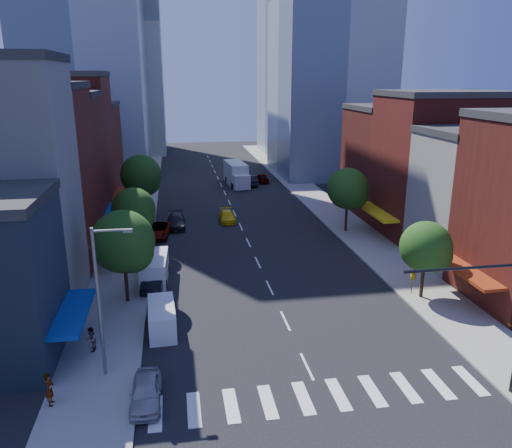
{
  "coord_description": "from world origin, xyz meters",
  "views": [
    {
      "loc": [
        -7.44,
        -25.82,
        16.98
      ],
      "look_at": [
        -0.82,
        14.1,
        5.0
      ],
      "focal_mm": 35.0,
      "sensor_mm": 36.0,
      "label": 1
    }
  ],
  "objects": [
    {
      "name": "cargo_van_near",
      "position": [
        -8.76,
        5.91,
        0.95
      ],
      "size": [
        2.03,
        4.58,
        1.91
      ],
      "rotation": [
        0.0,
        0.0,
        0.05
      ],
      "color": "white",
      "rests_on": "ground"
    },
    {
      "name": "tree_left_far",
      "position": [
        -11.35,
        35.92,
        5.2
      ],
      "size": [
        5.0,
        5.0,
        7.75
      ],
      "color": "black",
      "rests_on": "sidewalk_left"
    },
    {
      "name": "tree_left_near",
      "position": [
        -11.35,
        10.92,
        4.87
      ],
      "size": [
        4.8,
        4.8,
        7.3
      ],
      "color": "black",
      "rests_on": "sidewalk_left"
    },
    {
      "name": "parked_car_second",
      "position": [
        -9.5,
        13.68,
        0.8
      ],
      "size": [
        2.2,
        4.99,
        1.6
      ],
      "primitive_type": "imported",
      "rotation": [
        0.0,
        0.0,
        -0.11
      ],
      "color": "black",
      "rests_on": "ground"
    },
    {
      "name": "streetlight",
      "position": [
        -11.81,
        1.0,
        5.28
      ],
      "size": [
        2.25,
        0.25,
        9.0
      ],
      "color": "slate",
      "rests_on": "sidewalk_left"
    },
    {
      "name": "bldg_left_3",
      "position": [
        -21.0,
        29.0,
        7.5
      ],
      "size": [
        12.0,
        8.0,
        15.0
      ],
      "primitive_type": "cube",
      "color": "#551B15",
      "rests_on": "ground"
    },
    {
      "name": "ground",
      "position": [
        0.0,
        0.0,
        0.0
      ],
      "size": [
        220.0,
        220.0,
        0.0
      ],
      "primitive_type": "plane",
      "color": "black",
      "rests_on": "ground"
    },
    {
      "name": "bldg_left_2",
      "position": [
        -21.0,
        20.5,
        8.0
      ],
      "size": [
        12.0,
        9.0,
        16.0
      ],
      "primitive_type": "cube",
      "color": "maroon",
      "rests_on": "ground"
    },
    {
      "name": "bldg_right_3",
      "position": [
        21.0,
        34.0,
        6.5
      ],
      "size": [
        12.0,
        10.0,
        13.0
      ],
      "primitive_type": "cube",
      "color": "#551B15",
      "rests_on": "ground"
    },
    {
      "name": "taxi",
      "position": [
        -1.34,
        32.48,
        0.64
      ],
      "size": [
        1.8,
        4.41,
        1.28
      ],
      "primitive_type": "imported",
      "rotation": [
        0.0,
        0.0,
        -0.0
      ],
      "color": "yellow",
      "rests_on": "ground"
    },
    {
      "name": "parked_car_front",
      "position": [
        -9.5,
        -2.0,
        0.69
      ],
      "size": [
        1.67,
        4.05,
        1.37
      ],
      "primitive_type": "imported",
      "rotation": [
        0.0,
        0.0,
        -0.01
      ],
      "color": "#A0A0A4",
      "rests_on": "ground"
    },
    {
      "name": "bldg_left_4",
      "position": [
        -21.0,
        37.5,
        8.5
      ],
      "size": [
        12.0,
        9.0,
        17.0
      ],
      "primitive_type": "cube",
      "color": "maroon",
      "rests_on": "ground"
    },
    {
      "name": "box_truck",
      "position": [
        2.51,
        53.46,
        1.71
      ],
      "size": [
        3.35,
        9.15,
        3.61
      ],
      "rotation": [
        0.0,
        0.0,
        0.08
      ],
      "color": "silver",
      "rests_on": "ground"
    },
    {
      "name": "tree_right_near",
      "position": [
        11.65,
        7.92,
        4.19
      ],
      "size": [
        4.0,
        4.0,
        6.2
      ],
      "color": "black",
      "rests_on": "sidewalk_right"
    },
    {
      "name": "parked_car_third",
      "position": [
        -9.5,
        27.69,
        0.72
      ],
      "size": [
        3.02,
        5.44,
        1.44
      ],
      "primitive_type": "imported",
      "rotation": [
        0.0,
        0.0,
        -0.12
      ],
      "color": "#999999",
      "rests_on": "ground"
    },
    {
      "name": "tower_far_w",
      "position": [
        -18.0,
        95.0,
        28.0
      ],
      "size": [
        18.0,
        18.0,
        56.0
      ],
      "primitive_type": "cube",
      "color": "#9EA5AD",
      "rests_on": "ground"
    },
    {
      "name": "traffic_car_far",
      "position": [
        6.94,
        55.0,
        0.71
      ],
      "size": [
        2.01,
        4.3,
        1.42
      ],
      "primitive_type": "imported",
      "rotation": [
        0.0,
        0.0,
        3.22
      ],
      "color": "#999999",
      "rests_on": "ground"
    },
    {
      "name": "tree_left_mid",
      "position": [
        -11.35,
        21.92,
        4.53
      ],
      "size": [
        4.2,
        4.2,
        6.65
      ],
      "color": "black",
      "rests_on": "sidewalk_left"
    },
    {
      "name": "traffic_car_oncoming",
      "position": [
        4.66,
        52.86,
        0.8
      ],
      "size": [
        2.14,
        4.98,
        1.6
      ],
      "primitive_type": "imported",
      "rotation": [
        0.0,
        0.0,
        3.24
      ],
      "color": "black",
      "rests_on": "ground"
    },
    {
      "name": "parked_car_rear",
      "position": [
        -7.5,
        30.93,
        0.74
      ],
      "size": [
        2.09,
        5.12,
        1.48
      ],
      "primitive_type": "imported",
      "rotation": [
        0.0,
        0.0,
        -0.0
      ],
      "color": "black",
      "rests_on": "ground"
    },
    {
      "name": "bldg_right_1",
      "position": [
        21.0,
        15.0,
        6.0
      ],
      "size": [
        12.0,
        8.0,
        12.0
      ],
      "primitive_type": "cube",
      "color": "beige",
      "rests_on": "ground"
    },
    {
      "name": "crosswalk",
      "position": [
        0.0,
        -3.0,
        0.01
      ],
      "size": [
        19.0,
        3.0,
        0.01
      ],
      "primitive_type": "cube",
      "color": "silver",
      "rests_on": "ground"
    },
    {
      "name": "traffic_signal",
      "position": [
        9.94,
        -4.5,
        4.16
      ],
      "size": [
        7.24,
        2.24,
        8.0
      ],
      "color": "black",
      "rests_on": "sidewalk_right"
    },
    {
      "name": "cargo_van_far",
      "position": [
        -9.51,
        14.95,
        1.12
      ],
      "size": [
        2.39,
        5.41,
        2.26
      ],
      "rotation": [
        0.0,
        0.0,
        -0.05
      ],
      "color": "white",
      "rests_on": "ground"
    },
    {
      "name": "sidewalk_right",
      "position": [
        12.5,
        40.0,
        0.07
      ],
      "size": [
        5.0,
        120.0,
        0.15
      ],
      "primitive_type": "cube",
      "color": "gray",
      "rests_on": "ground"
    },
    {
      "name": "sidewalk_left",
      "position": [
        -12.5,
        40.0,
        0.07
      ],
      "size": [
        5.0,
        120.0,
        0.15
      ],
      "primitive_type": "cube",
      "color": "gray",
      "rests_on": "ground"
    },
    {
      "name": "tree_right_far",
      "position": [
        11.65,
        25.92,
        4.86
      ],
      "size": [
        4.6,
        4.6,
        7.2
      ],
      "color": "black",
      "rests_on": "sidewalk_right"
    },
    {
      "name": "pedestrian_near",
      "position": [
        -14.5,
        -1.5,
        1.09
      ],
      "size": [
        0.49,
        0.71,
        1.88
      ],
      "primitive_type": "imported",
      "rotation": [
        0.0,
        0.0,
        1.63
      ],
      "color": "#999999",
      "rests_on": "sidewalk_left"
    },
    {
      "name": "bldg_left_5",
      "position": [
        -21.0,
        47.0,
        6.5
      ],
      "size": [
        12.0,
        10.0,
        13.0
      ],
      "primitive_type": "cube",
      "color": "#551B15",
      "rests_on": "ground"
    },
    {
      "name": "pedestrian_far",
      "position": [
        -13.15,
        3.77,
        0.96
      ],
      "size": [
        0.64,
        0.8,
        1.61
      ],
      "primitive_type": "imported",
      "rotation": [
        0.0,
        0.0,
        -1.54
      ],
      "color": "#999999",
      "rests_on": "sidewalk_left"
    },
    {
      "name": "bldg_right_2",
      "position": [
        21.0,
        24.0,
        7.5
      ],
      "size": [
        12.0,
        10.0,
        15.0
      ],
      "primitive_type": "cube",
      "color": "maroon",
      "rests_on": "ground"
    }
  ]
}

